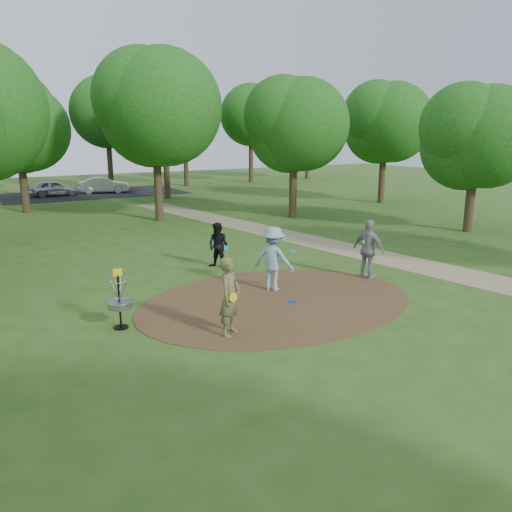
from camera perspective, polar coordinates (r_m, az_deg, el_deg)
ground at (r=14.60m, az=2.44°, el=-5.16°), size 100.00×100.00×0.00m
dirt_clearing at (r=14.59m, az=2.44°, el=-5.13°), size 8.40×8.40×0.02m
footpath at (r=20.12m, az=14.84°, el=-0.27°), size 7.55×39.89×0.01m
parking_lot at (r=42.86m, az=-18.02°, el=6.80°), size 14.00×8.00×0.01m
player_observer_with_disc at (r=11.93m, az=-3.00°, el=-4.66°), size 0.84×0.80×1.94m
player_throwing_with_disc at (r=15.33m, az=2.00°, el=-0.34°), size 1.49×1.48×2.00m
player_walking_with_disc at (r=17.98m, az=-4.33°, el=1.20°), size 0.95×1.01×1.66m
player_waiting_with_disc at (r=16.98m, az=12.76°, el=0.74°), size 0.74×1.25×2.01m
disc_ground_blue at (r=14.47m, az=4.16°, el=-5.25°), size 0.22×0.22×0.02m
disc_ground_red at (r=15.75m, az=-3.24°, el=-3.63°), size 0.22×0.22×0.02m
car_left at (r=42.12m, az=-22.16°, el=7.19°), size 3.71×1.71×1.23m
car_right at (r=42.98m, az=-16.98°, el=7.76°), size 4.13×2.42×1.29m
disc_golf_basket at (r=12.80m, az=-15.39°, el=-4.29°), size 0.63×0.63×1.54m
tree_ring at (r=22.31m, az=-8.56°, el=14.90°), size 37.26×45.90×9.11m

